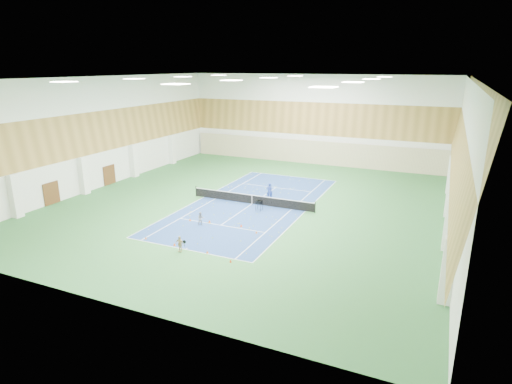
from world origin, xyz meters
TOP-DOWN VIEW (x-y plane):
  - ground at (0.00, 0.00)m, footprint 40.00×40.00m
  - room_shell at (0.00, 0.00)m, footprint 36.00×40.00m
  - wood_cladding at (0.00, 0.00)m, footprint 36.00×40.00m
  - ceiling_light_grid at (0.00, 0.00)m, footprint 21.40×25.40m
  - court_surface at (0.00, 0.00)m, footprint 10.97×23.77m
  - tennis_balls_scatter at (0.00, 0.00)m, footprint 10.57×22.77m
  - tennis_net at (0.00, 0.00)m, footprint 12.80×0.10m
  - back_curtain at (0.00, 19.75)m, footprint 35.40×0.16m
  - door_left_a at (-17.92, -8.00)m, footprint 0.08×1.80m
  - door_left_b at (-17.92, 0.00)m, footprint 0.08×1.80m
  - coach at (0.96, 2.17)m, footprint 0.73×0.60m
  - child_court at (-1.57, -7.05)m, footprint 0.72×0.71m
  - child_apron at (-0.15, -12.34)m, footprint 0.73×0.33m
  - ball_cart at (1.42, -1.50)m, footprint 0.59×0.59m
  - cone_svc_a at (-2.98, -6.55)m, footprint 0.21×0.21m
  - cone_svc_b at (-1.21, -6.23)m, footprint 0.23×0.23m
  - cone_svc_c at (1.75, -6.01)m, footprint 0.22×0.22m
  - cone_svc_d at (3.51, -6.81)m, footprint 0.19×0.19m
  - cone_base_a at (-3.95, -11.46)m, footprint 0.18×0.18m
  - cone_base_b at (-1.14, -11.62)m, footprint 0.21×0.21m
  - cone_base_c at (1.82, -11.79)m, footprint 0.20×0.20m
  - cone_base_d at (4.04, -12.40)m, footprint 0.18×0.18m

SIDE VIEW (x-z plane):
  - ground at x=0.00m, z-range 0.00..0.00m
  - court_surface at x=0.00m, z-range 0.00..0.01m
  - tennis_balls_scatter at x=0.00m, z-range 0.01..0.08m
  - cone_base_a at x=-3.95m, z-range 0.00..0.20m
  - cone_base_d at x=4.04m, z-range 0.00..0.20m
  - cone_svc_d at x=3.51m, z-range 0.00..0.20m
  - cone_base_c at x=1.82m, z-range 0.00..0.21m
  - cone_svc_a at x=-2.98m, z-range 0.00..0.23m
  - cone_base_b at x=-1.14m, z-range 0.00..0.23m
  - cone_svc_c at x=1.75m, z-range 0.00..0.24m
  - cone_svc_b at x=-1.21m, z-range 0.00..0.25m
  - ball_cart at x=1.42m, z-range 0.00..0.99m
  - tennis_net at x=0.00m, z-range 0.00..1.10m
  - child_court at x=-1.57m, z-range 0.00..1.18m
  - child_apron at x=-0.15m, z-range 0.00..1.22m
  - coach at x=0.96m, z-range 0.00..1.71m
  - door_left_a at x=-17.92m, z-range 0.00..2.20m
  - door_left_b at x=-17.92m, z-range 0.00..2.20m
  - back_curtain at x=0.00m, z-range 0.00..3.20m
  - room_shell at x=0.00m, z-range 0.00..12.00m
  - wood_cladding at x=0.00m, z-range 4.00..12.00m
  - ceiling_light_grid at x=0.00m, z-range 11.89..11.95m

